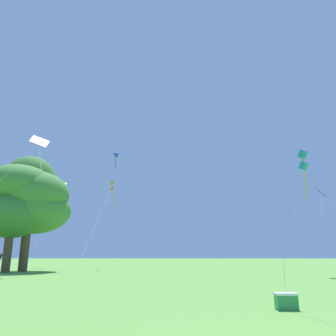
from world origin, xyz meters
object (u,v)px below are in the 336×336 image
Objects in this scene: tree_left_oak at (33,198)px; picnic_cooler at (286,301)px; kite_blue_delta at (115,154)px; tree_right_cluster at (15,200)px; kite_orange_box at (112,187)px; kite_teal_box at (303,162)px; kite_pink_low at (37,148)px; kite_yellow_diamond at (59,188)px; kite_black_large at (323,197)px.

tree_left_oak reaches higher than picnic_cooler.
tree_right_cluster is (-5.68, -17.59, -9.91)m from kite_blue_delta.
kite_teal_box is at bearing -33.85° from kite_orange_box.
kite_pink_low reaches higher than tree_right_cluster.
kite_yellow_diamond is 39.96m from picnic_cooler.
kite_teal_box is at bearing -46.75° from kite_blue_delta.
kite_blue_delta is 30.46m from kite_teal_box.
kite_teal_box is at bearing 2.88° from kite_pink_low.
tree_left_oak is at bearing -80.76° from kite_yellow_diamond.
kite_orange_box is (-25.01, -0.11, 1.34)m from kite_black_large.
kite_blue_delta is 11.61m from kite_orange_box.
kite_blue_delta is 43.61m from picnic_cooler.
kite_yellow_diamond is 1.23× the size of tree_right_cluster.
kite_pink_low is 1.14× the size of kite_teal_box.
kite_pink_low is at bearing -104.10° from kite_orange_box.
kite_orange_box is 1.16× the size of kite_teal_box.
picnic_cooler is at bearing -46.79° from kite_pink_low.
tree_left_oak is 1.12× the size of tree_right_cluster.
kite_black_large is 0.91× the size of tree_left_oak.
kite_yellow_diamond is 18.32m from kite_pink_low.
kite_teal_box reaches higher than kite_black_large.
tree_right_cluster is (-25.89, 3.90, -2.35)m from kite_teal_box.
tree_right_cluster is at bearing -135.88° from tree_left_oak.
kite_black_large is at bearing 25.62° from kite_pink_low.
tree_right_cluster is (0.70, -12.70, -3.77)m from kite_yellow_diamond.
kite_pink_low is (4.69, -17.70, -0.31)m from kite_yellow_diamond.
tree_left_oak is at bearing -130.12° from kite_orange_box.
kite_pink_low is at bearing -65.39° from tree_left_oak.
kite_teal_box is 16.53× the size of picnic_cooler.
kite_blue_delta reaches higher than kite_black_large.
kite_yellow_diamond is 20.48× the size of picnic_cooler.
kite_yellow_diamond reaches higher than kite_teal_box.
tree_left_oak is (1.88, -11.56, -3.37)m from kite_yellow_diamond.
kite_yellow_diamond reaches higher than picnic_cooler.
tree_left_oak reaches higher than tree_right_cluster.
kite_yellow_diamond is 1.09× the size of tree_left_oak.
kite_blue_delta is 1.48× the size of kite_orange_box.
picnic_cooler is (17.57, -21.85, -6.75)m from tree_left_oak.
kite_yellow_diamond is 1.08× the size of kite_pink_low.
kite_teal_box is (21.90, 1.10, -1.11)m from kite_pink_low.
kite_teal_box is at bearing -31.97° from kite_yellow_diamond.
tree_right_cluster is (-32.40, -8.62, -1.54)m from kite_black_large.
kite_pink_low is at bearing -94.27° from kite_blue_delta.
kite_pink_low is 21.96m from kite_teal_box.
kite_teal_box is 0.99× the size of tree_right_cluster.
kite_black_large is 31.56m from kite_pink_low.
kite_pink_low is 23.67m from picnic_cooler.
kite_blue_delta reaches higher than kite_orange_box.
picnic_cooler is (14.75, -15.70, -9.81)m from kite_pink_low.
picnic_cooler is (18.74, -20.71, -6.35)m from tree_right_cluster.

